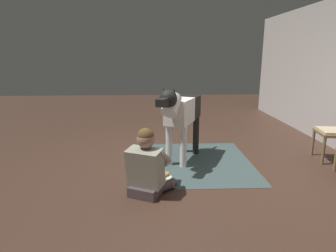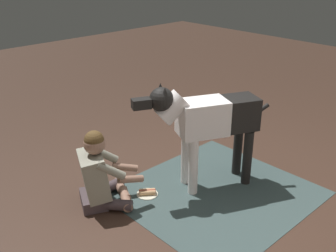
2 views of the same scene
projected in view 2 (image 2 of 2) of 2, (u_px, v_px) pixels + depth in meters
ground_plane at (185, 188)px, 4.37m from camera, size 15.75×15.75×0.00m
area_rug at (216, 193)px, 4.29m from camera, size 1.87×1.75×0.01m
person_sitting_on_floor at (100, 175)px, 3.99m from camera, size 0.70×0.62×0.81m
large_dog at (208, 120)px, 4.15m from camera, size 1.39×0.75×1.19m
hot_dog_on_plate at (147, 193)px, 4.25m from camera, size 0.22×0.22×0.06m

